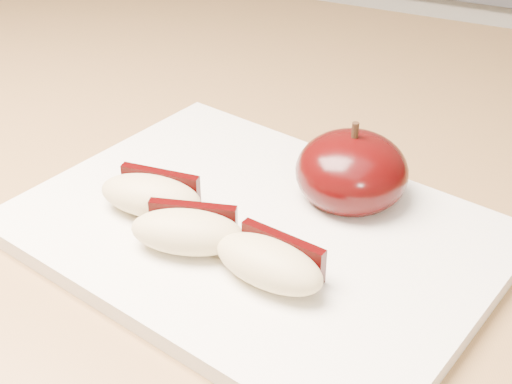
% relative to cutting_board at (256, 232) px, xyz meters
% --- Properties ---
extents(back_cabinet, '(2.40, 0.62, 0.94)m').
position_rel_cutting_board_xyz_m(back_cabinet, '(-0.03, 0.85, -0.44)').
color(back_cabinet, silver).
rests_on(back_cabinet, ground).
extents(cutting_board, '(0.34, 0.28, 0.01)m').
position_rel_cutting_board_xyz_m(cutting_board, '(0.00, 0.00, 0.00)').
color(cutting_board, silver).
rests_on(cutting_board, island_counter).
extents(apple_half, '(0.08, 0.08, 0.06)m').
position_rel_cutting_board_xyz_m(apple_half, '(0.04, 0.06, 0.02)').
color(apple_half, black).
rests_on(apple_half, cutting_board).
extents(apple_wedge_a, '(0.07, 0.04, 0.03)m').
position_rel_cutting_board_xyz_m(apple_wedge_a, '(-0.07, -0.01, 0.02)').
color(apple_wedge_a, tan).
rests_on(apple_wedge_a, cutting_board).
extents(apple_wedge_b, '(0.08, 0.05, 0.03)m').
position_rel_cutting_board_xyz_m(apple_wedge_b, '(-0.03, -0.04, 0.02)').
color(apple_wedge_b, tan).
rests_on(apple_wedge_b, cutting_board).
extents(apple_wedge_c, '(0.07, 0.05, 0.03)m').
position_rel_cutting_board_xyz_m(apple_wedge_c, '(0.03, -0.05, 0.02)').
color(apple_wedge_c, tan).
rests_on(apple_wedge_c, cutting_board).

